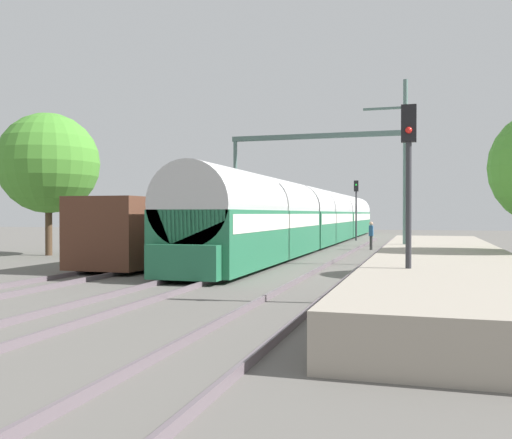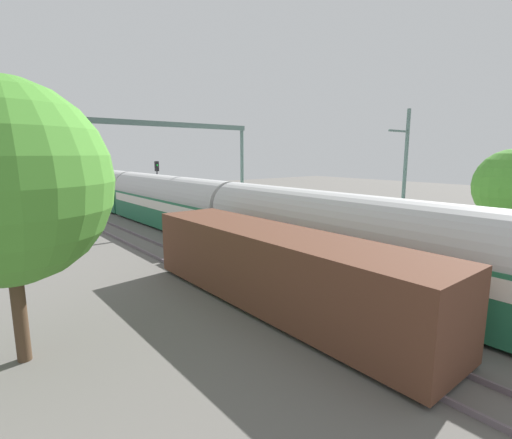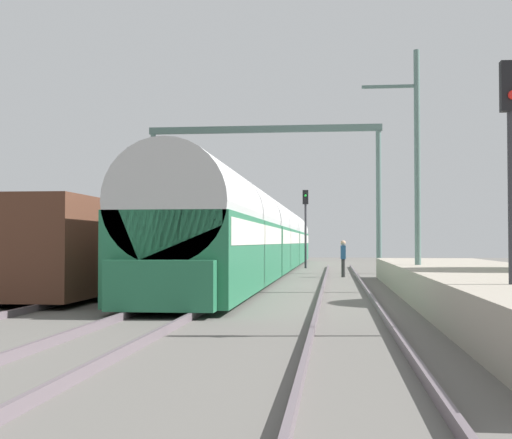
# 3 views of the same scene
# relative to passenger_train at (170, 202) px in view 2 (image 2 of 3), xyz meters

# --- Properties ---
(ground) EXTENTS (120.00, 120.00, 0.00)m
(ground) POSITION_rel_passenger_train_xyz_m (0.00, -21.29, -1.97)
(ground) COLOR #615E59
(track_far_west) EXTENTS (1.52, 60.00, 0.16)m
(track_far_west) POSITION_rel_passenger_train_xyz_m (-4.05, -21.29, -1.89)
(track_far_west) COLOR #655960
(track_far_west) RESTS_ON ground
(track_west) EXTENTS (1.52, 60.00, 0.16)m
(track_west) POSITION_rel_passenger_train_xyz_m (0.00, -21.29, -1.89)
(track_west) COLOR #655960
(track_west) RESTS_ON ground
(track_east) EXTENTS (1.52, 60.00, 0.16)m
(track_east) POSITION_rel_passenger_train_xyz_m (4.05, -21.29, -1.89)
(track_east) COLOR #655960
(track_east) RESTS_ON ground
(platform) EXTENTS (4.40, 28.00, 0.90)m
(platform) POSITION_rel_passenger_train_xyz_m (7.86, -19.29, -1.52)
(platform) COLOR #A39989
(platform) RESTS_ON ground
(passenger_train) EXTENTS (2.93, 49.20, 3.82)m
(passenger_train) POSITION_rel_passenger_train_xyz_m (0.00, 0.00, 0.00)
(passenger_train) COLOR #236B47
(passenger_train) RESTS_ON ground
(freight_car) EXTENTS (2.80, 13.00, 2.70)m
(freight_car) POSITION_rel_passenger_train_xyz_m (-4.05, -16.67, -0.50)
(freight_car) COLOR #563323
(freight_car) RESTS_ON ground
(person_crossing) EXTENTS (0.25, 0.40, 1.73)m
(person_crossing) POSITION_rel_passenger_train_xyz_m (4.14, -5.44, -0.94)
(person_crossing) COLOR #313131
(person_crossing) RESTS_ON ground
(railway_signal_far) EXTENTS (0.36, 0.30, 4.94)m
(railway_signal_far) POSITION_rel_passenger_train_xyz_m (1.92, 6.26, 1.20)
(railway_signal_far) COLOR #2D2D33
(railway_signal_far) RESTS_ON ground
(catenary_gantry) EXTENTS (12.49, 0.28, 7.86)m
(catenary_gantry) POSITION_rel_passenger_train_xyz_m (0.00, -1.26, 3.66)
(catenary_gantry) COLOR slate
(catenary_gantry) RESTS_ON ground
(catenary_pole_east_mid) EXTENTS (1.90, 0.20, 8.00)m
(catenary_pole_east_mid) POSITION_rel_passenger_train_xyz_m (6.40, -15.55, 2.18)
(catenary_pole_east_mid) COLOR slate
(catenary_pole_east_mid) RESTS_ON ground
(tree_west_background) EXTENTS (5.32, 5.32, 7.56)m
(tree_west_background) POSITION_rel_passenger_train_xyz_m (-11.93, -14.99, 2.92)
(tree_west_background) COLOR #4C3826
(tree_west_background) RESTS_ON ground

